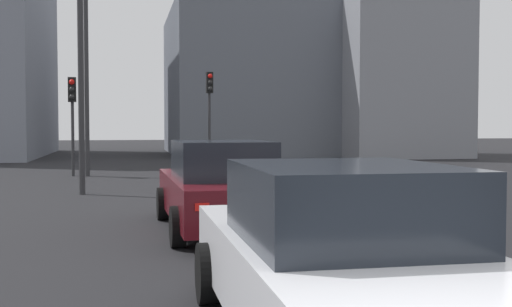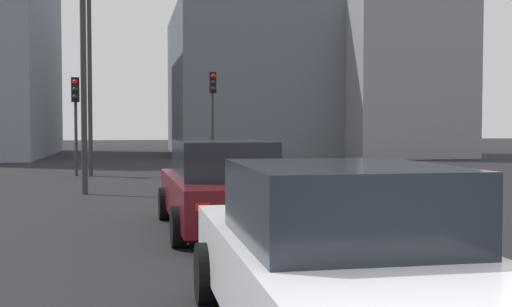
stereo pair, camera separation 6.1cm
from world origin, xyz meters
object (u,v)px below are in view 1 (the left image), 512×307
at_px(street_lamp_kerbside, 86,48).
at_px(traffic_light_near_right, 72,105).
at_px(car_maroon_lead, 220,188).
at_px(car_white_second, 337,258).
at_px(traffic_light_near_left, 210,99).
at_px(street_lamp_far, 80,19).

bearing_deg(street_lamp_kerbside, traffic_light_near_right, 85.83).
xyz_separation_m(car_maroon_lead, street_lamp_kerbside, (13.04, 2.99, 3.93)).
bearing_deg(traffic_light_near_right, car_maroon_lead, 15.14).
distance_m(car_white_second, traffic_light_near_left, 22.30).
distance_m(car_maroon_lead, street_lamp_far, 8.17).
bearing_deg(traffic_light_near_right, car_white_second, 10.83).
bearing_deg(street_lamp_kerbside, car_maroon_lead, -167.08).
bearing_deg(traffic_light_near_right, traffic_light_near_left, 118.97).
xyz_separation_m(traffic_light_near_right, street_lamp_far, (-6.47, -0.73, 2.09)).
height_order(car_white_second, traffic_light_near_left, traffic_light_near_left).
distance_m(traffic_light_near_left, street_lamp_far, 10.72).
xyz_separation_m(traffic_light_near_left, street_lamp_far, (-9.48, 4.71, 1.73)).
distance_m(traffic_light_near_left, street_lamp_kerbside, 6.04).
distance_m(car_maroon_lead, traffic_light_near_right, 13.66).
height_order(car_maroon_lead, street_lamp_kerbside, street_lamp_kerbside).
relative_size(car_maroon_lead, street_lamp_far, 0.59).
height_order(car_maroon_lead, street_lamp_far, street_lamp_far).
distance_m(street_lamp_kerbside, street_lamp_far, 6.44).
xyz_separation_m(street_lamp_kerbside, street_lamp_far, (-6.44, -0.21, 0.01)).
height_order(car_white_second, street_lamp_kerbside, street_lamp_kerbside).
xyz_separation_m(car_white_second, street_lamp_kerbside, (19.07, 3.10, 3.95)).
distance_m(traffic_light_near_right, street_lamp_far, 6.84).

